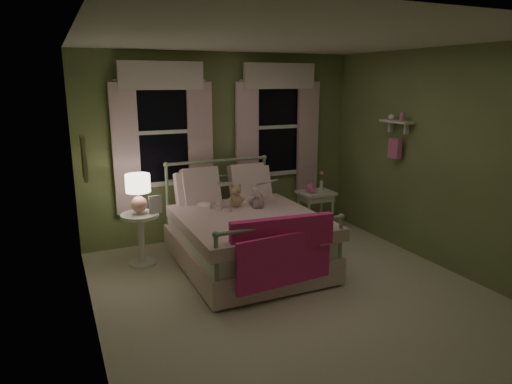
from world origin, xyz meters
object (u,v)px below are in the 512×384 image
child_right (251,181)px  table_lamp (138,189)px  bed (244,235)px  teddy_bear (236,198)px  nightstand_right (316,198)px  nightstand_left (141,232)px  child_left (210,184)px

child_right → table_lamp: child_right is taller
bed → child_right: 0.76m
teddy_bear → nightstand_right: 1.46m
teddy_bear → nightstand_left: bearing=167.3°
child_right → bed: bearing=68.1°
table_lamp → bed: bearing=-24.4°
bed → teddy_bear: (0.00, 0.26, 0.41)m
child_left → table_lamp: size_ratio=1.65×
bed → child_right: child_right is taller
bed → table_lamp: size_ratio=4.37×
bed → child_left: 0.76m
child_left → nightstand_left: size_ratio=1.18×
teddy_bear → nightstand_left: 1.24m
bed → nightstand_left: (-1.15, 0.52, 0.03)m
nightstand_left → teddy_bear: bearing=-12.7°
child_left → child_right: 0.56m
child_left → nightstand_left: 1.03m
teddy_bear → nightstand_right: teddy_bear is taller
child_right → nightstand_left: (-1.43, 0.10, -0.53)m
teddy_bear → table_lamp: bearing=167.3°
child_left → child_right: child_left is taller
bed → child_left: (-0.28, 0.42, 0.57)m
nightstand_left → nightstand_right: same height
child_right → nightstand_left: bearing=7.6°
nightstand_left → nightstand_right: 2.55m
child_right → teddy_bear: child_right is taller
teddy_bear → nightstand_left: teddy_bear is taller
teddy_bear → nightstand_right: size_ratio=0.47×
bed → nightstand_right: bearing=24.1°
child_left → child_right: size_ratio=1.02×
child_left → table_lamp: child_left is taller
child_left → teddy_bear: size_ratio=2.52×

